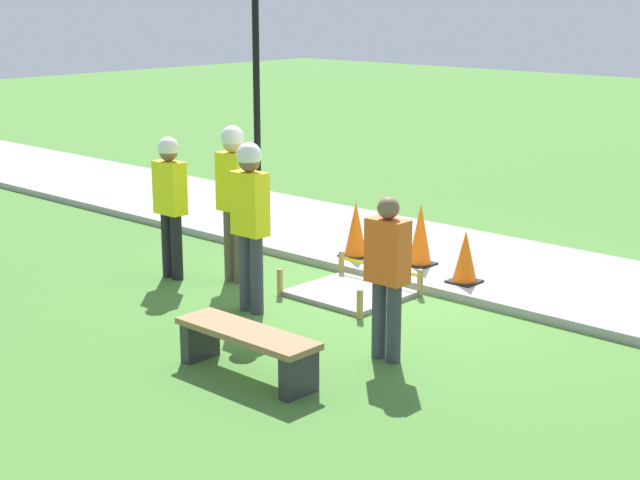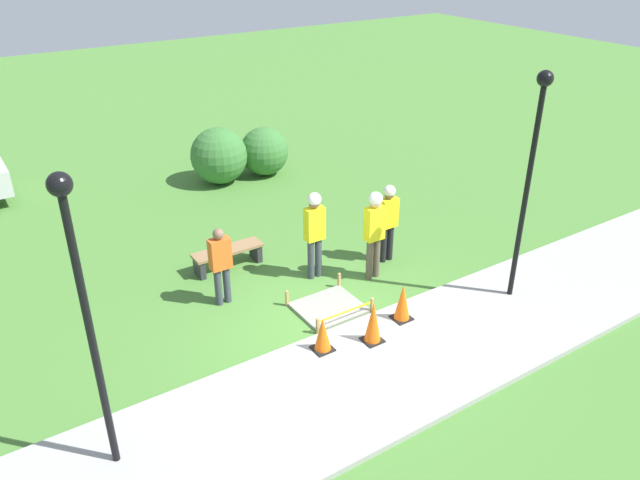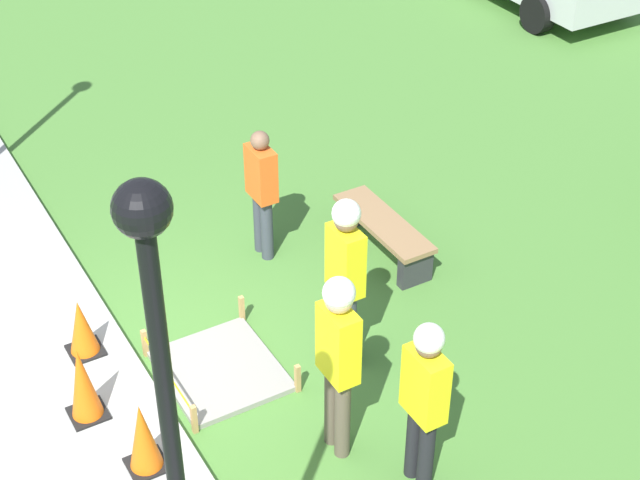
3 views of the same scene
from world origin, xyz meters
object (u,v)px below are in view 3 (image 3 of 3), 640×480
(traffic_cone_sidewalk_edge, at_px, (143,437))
(worker_trainee, at_px, (425,393))
(traffic_cone_far_patch, at_px, (83,384))
(lamppost_near, at_px, (170,431))
(worker_assistant, at_px, (338,350))
(park_bench, at_px, (383,231))
(bystander_in_orange_shirt, at_px, (262,187))
(worker_supervisor, at_px, (345,267))
(traffic_cone_near_patch, at_px, (81,327))

(traffic_cone_sidewalk_edge, height_order, worker_trainee, worker_trainee)
(traffic_cone_far_patch, xyz_separation_m, lamppost_near, (3.18, -0.26, 2.40))
(traffic_cone_far_patch, distance_m, worker_assistant, 2.42)
(park_bench, height_order, bystander_in_orange_shirt, bystander_in_orange_shirt)
(traffic_cone_sidewalk_edge, relative_size, park_bench, 0.48)
(traffic_cone_far_patch, height_order, worker_supervisor, worker_supervisor)
(traffic_cone_sidewalk_edge, bearing_deg, worker_trainee, 58.36)
(lamppost_near, bearing_deg, worker_assistant, 130.04)
(park_bench, distance_m, worker_supervisor, 2.05)
(traffic_cone_sidewalk_edge, height_order, bystander_in_orange_shirt, bystander_in_orange_shirt)
(bystander_in_orange_shirt, distance_m, lamppost_near, 5.93)
(traffic_cone_sidewalk_edge, relative_size, worker_trainee, 0.41)
(traffic_cone_far_patch, distance_m, traffic_cone_sidewalk_edge, 0.89)
(traffic_cone_near_patch, xyz_separation_m, worker_assistant, (2.27, 1.58, 0.75))
(park_bench, xyz_separation_m, lamppost_near, (4.09, -4.09, 2.58))
(traffic_cone_near_patch, xyz_separation_m, worker_supervisor, (1.28, 2.25, 0.73))
(worker_assistant, bearing_deg, worker_supervisor, 145.94)
(bystander_in_orange_shirt, relative_size, lamppost_near, 0.37)
(park_bench, distance_m, worker_assistant, 3.18)
(traffic_cone_near_patch, xyz_separation_m, bystander_in_orange_shirt, (-0.73, 2.38, 0.48))
(traffic_cone_sidewalk_edge, height_order, worker_assistant, worker_assistant)
(traffic_cone_far_patch, bearing_deg, traffic_cone_sidewalk_edge, 15.67)
(traffic_cone_sidewalk_edge, height_order, park_bench, traffic_cone_sidewalk_edge)
(traffic_cone_near_patch, height_order, traffic_cone_sidewalk_edge, traffic_cone_sidewalk_edge)
(worker_supervisor, bearing_deg, lamppost_near, -45.16)
(worker_supervisor, xyz_separation_m, bystander_in_orange_shirt, (-2.01, 0.14, -0.25))
(traffic_cone_near_patch, relative_size, bystander_in_orange_shirt, 0.40)
(traffic_cone_near_patch, relative_size, worker_assistant, 0.33)
(traffic_cone_near_patch, distance_m, park_bench, 3.57)
(traffic_cone_near_patch, height_order, worker_trainee, worker_trainee)
(park_bench, bearing_deg, bystander_in_orange_shirt, -119.68)
(traffic_cone_near_patch, bearing_deg, bystander_in_orange_shirt, 106.93)
(traffic_cone_far_patch, xyz_separation_m, worker_trainee, (2.10, 2.26, 0.56))
(traffic_cone_far_patch, bearing_deg, bystander_in_orange_shirt, 120.85)
(traffic_cone_near_patch, distance_m, traffic_cone_far_patch, 0.90)
(traffic_cone_near_patch, bearing_deg, worker_supervisor, 60.30)
(traffic_cone_sidewalk_edge, height_order, lamppost_near, lamppost_near)
(traffic_cone_far_patch, relative_size, worker_trainee, 0.45)
(park_bench, bearing_deg, traffic_cone_far_patch, -76.72)
(traffic_cone_near_patch, bearing_deg, traffic_cone_sidewalk_edge, -0.90)
(traffic_cone_near_patch, distance_m, traffic_cone_sidewalk_edge, 1.72)
(traffic_cone_near_patch, xyz_separation_m, worker_trainee, (2.96, 1.99, 0.63))
(traffic_cone_sidewalk_edge, distance_m, park_bench, 4.01)
(traffic_cone_near_patch, bearing_deg, worker_assistant, 34.79)
(traffic_cone_near_patch, relative_size, lamppost_near, 0.15)
(worker_assistant, bearing_deg, park_bench, 139.35)
(traffic_cone_far_patch, height_order, worker_trainee, worker_trainee)
(worker_supervisor, distance_m, worker_trainee, 1.70)
(park_bench, height_order, worker_supervisor, worker_supervisor)
(worker_supervisor, bearing_deg, traffic_cone_sidewalk_edge, -79.23)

